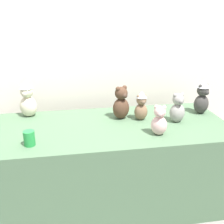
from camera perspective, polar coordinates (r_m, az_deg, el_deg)
ground_plane at (r=2.47m, az=1.03°, el=-21.34°), size 10.00×10.00×0.00m
wall_back at (r=2.77m, az=-2.39°, el=13.45°), size 7.00×0.08×2.60m
display_table at (r=2.44m, az=0.00°, el=-10.89°), size 1.97×0.87×0.75m
teddy_bear_blush at (r=2.09m, az=9.95°, el=-1.90°), size 0.15×0.14×0.24m
teddy_bear_mocha at (r=2.35m, az=6.19°, el=1.28°), size 0.13×0.12×0.26m
teddy_bear_cream at (r=2.52m, az=-17.44°, el=2.65°), size 0.18×0.16×0.34m
teddy_bear_charcoal at (r=2.61m, az=18.51°, el=2.98°), size 0.18×0.17×0.32m
teddy_bear_ash at (r=2.36m, az=13.69°, el=0.72°), size 0.15×0.13×0.26m
teddy_bear_cocoa at (r=2.36m, az=1.95°, el=1.79°), size 0.19×0.18×0.30m
party_cup_green at (r=2.01m, az=-17.09°, el=-5.31°), size 0.08×0.08×0.11m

